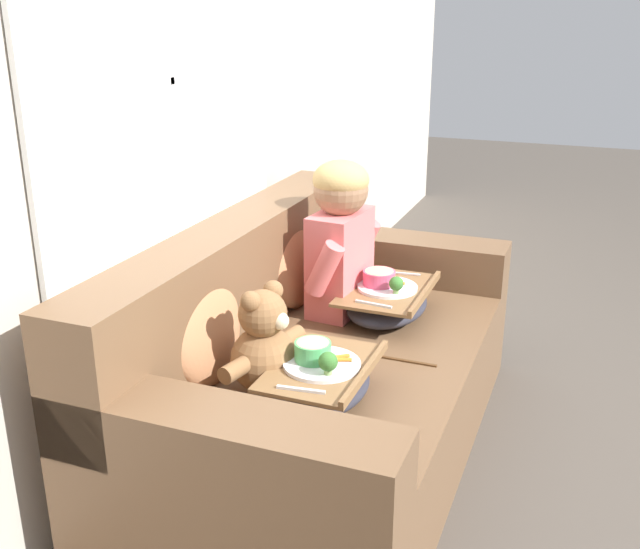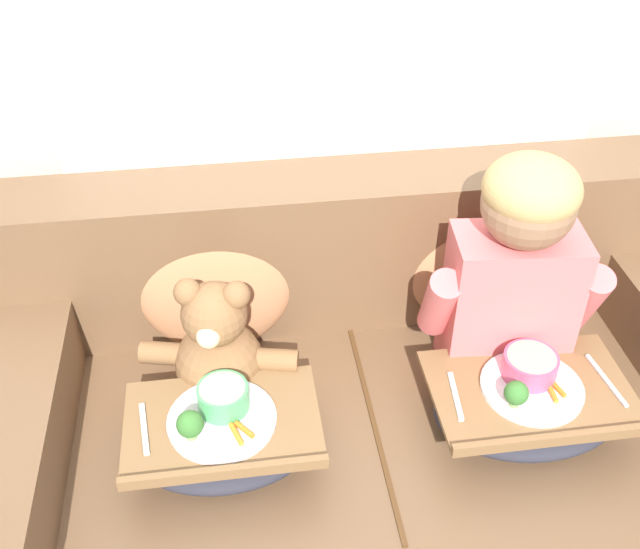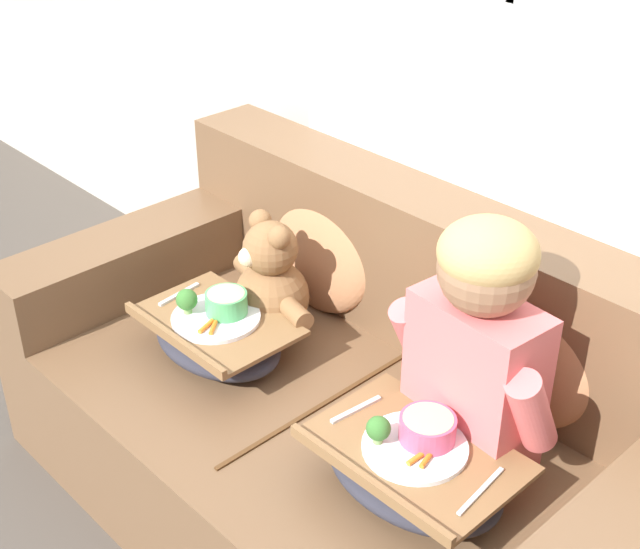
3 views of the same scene
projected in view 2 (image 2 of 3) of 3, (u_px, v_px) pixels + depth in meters
ground_plane at (363, 510)px, 2.08m from camera, size 14.00×14.00×0.00m
couch at (363, 418)px, 1.94m from camera, size 1.85×0.99×0.85m
throw_pillow_behind_child at (481, 257)px, 1.98m from camera, size 0.41×0.20×0.43m
throw_pillow_behind_teddy at (214, 280)px, 1.90m from camera, size 0.41×0.20×0.43m
child_figure at (517, 263)px, 1.73m from camera, size 0.44×0.22×0.61m
teddy_bear at (218, 351)px, 1.76m from camera, size 0.38×0.27×0.35m
lap_tray_child at (527, 404)px, 1.74m from camera, size 0.46×0.31×0.20m
lap_tray_teddy at (224, 436)px, 1.66m from camera, size 0.43×0.29×0.20m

